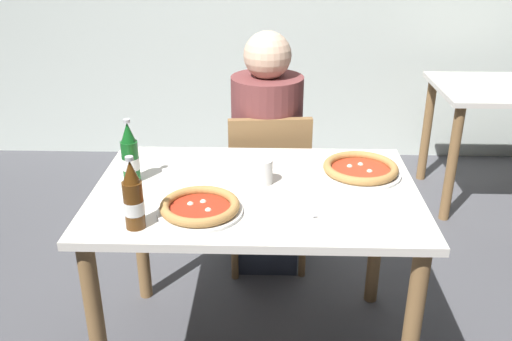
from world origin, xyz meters
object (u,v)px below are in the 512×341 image
Objects in this scene: beer_bottle_center at (130,156)px; pizza_marinara_far at (360,169)px; dining_table_background at (499,111)px; beer_bottle_left at (133,198)px; napkin_with_cutlery at (297,205)px; paper_cup at (263,172)px; dining_table_main at (256,215)px; diner_seated at (267,160)px; chair_behind_table at (268,183)px; pizza_margherita_near at (200,208)px.

pizza_marinara_far is at bearing 5.58° from beer_bottle_center.
beer_bottle_left reaches higher than dining_table_background.
beer_bottle_center is at bearing -174.42° from pizza_marinara_far.
napkin_with_cutlery is 0.22m from paper_cup.
dining_table_main is at bearing 137.79° from napkin_with_cutlery.
dining_table_main is 0.52m from beer_bottle_center.
diner_seated reaches higher than dining_table_main.
chair_behind_table is 1.64m from dining_table_background.
pizza_marinara_far is at bearing 18.90° from dining_table_main.
chair_behind_table is 0.84m from beer_bottle_center.
chair_behind_table is at bearing -82.62° from diner_seated.
dining_table_main is at bearing 37.86° from beer_bottle_left.
dining_table_main is at bearing -6.41° from beer_bottle_center.
diner_seated is 5.46× the size of napkin_with_cutlery.
diner_seated is 0.84m from beer_bottle_center.
diner_seated is 4.15× the size of pizza_margherita_near.
dining_table_main is 0.53m from beer_bottle_left.
chair_behind_table is 3.44× the size of beer_bottle_left.
diner_seated is at bearing 89.25° from paper_cup.
dining_table_background is at bearing -154.95° from chair_behind_table.
beer_bottle_left is 0.56m from napkin_with_cutlery.
diner_seated is (0.03, 0.66, -0.05)m from dining_table_main.
pizza_margherita_near is 0.24m from beer_bottle_left.
beer_bottle_center is at bearing 179.21° from paper_cup.
dining_table_main is 0.17m from paper_cup.
chair_behind_table reaches higher than pizza_marinara_far.
paper_cup is at bearing 60.42° from dining_table_main.
chair_behind_table reaches higher than paper_cup.
beer_bottle_center is 2.60× the size of paper_cup.
paper_cup is at bearing 40.07° from beer_bottle_left.
napkin_with_cutlery is (0.33, 0.06, -0.02)m from pizza_margherita_near.
beer_bottle_left and beer_bottle_center have the same top height.
chair_behind_table reaches higher than napkin_with_cutlery.
diner_seated is at bearing 66.61° from beer_bottle_left.
dining_table_main is 0.30m from pizza_margherita_near.
pizza_marinara_far is (0.37, -0.52, 0.19)m from diner_seated.
pizza_margherita_near is 0.39m from beer_bottle_center.
beer_bottle_left is at bearing -153.20° from pizza_margherita_near.
pizza_marinara_far is at bearing 13.72° from paper_cup.
paper_cup is (0.40, 0.34, -0.06)m from beer_bottle_left.
dining_table_background is at bearing 51.09° from pizza_marinara_far.
dining_table_background is at bearing 44.94° from pizza_margherita_near.
beer_bottle_left is at bearing -113.39° from diner_seated.
diner_seated is 4.89× the size of beer_bottle_left.
dining_table_main is at bearing 46.96° from pizza_margherita_near.
beer_bottle_center is (-1.92, -1.38, 0.26)m from dining_table_background.
pizza_margherita_near is 3.06× the size of paper_cup.
pizza_marinara_far is 0.39m from paper_cup.
napkin_with_cutlery is at bearing -129.71° from dining_table_background.
beer_bottle_left is at bearing 59.83° from chair_behind_table.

